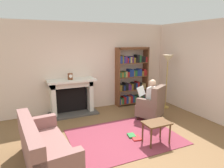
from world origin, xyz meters
The scene contains 13 objects.
ground centered at (0.00, 0.00, 0.00)m, with size 14.00×14.00×0.00m, color brown.
back_wall centered at (0.00, 2.55, 1.35)m, with size 5.60×0.10×2.70m, color beige.
side_wall_right centered at (2.65, 1.25, 1.35)m, with size 0.10×5.20×2.70m, color beige.
area_rug centered at (0.00, 0.30, 0.01)m, with size 2.40×1.80×0.01m, color brown.
fireplace centered at (-0.73, 2.30, 0.56)m, with size 1.41×0.64×1.06m.
mantel_clock centered at (-0.77, 2.20, 1.15)m, with size 0.14×0.14×0.18m.
bookshelf centered at (1.35, 2.33, 0.94)m, with size 1.12×0.32×1.94m.
armchair_reading centered at (1.17, 0.89, 0.42)m, with size 0.87×0.86×0.97m.
seated_reader centered at (1.11, 0.99, 0.62)m, with size 0.54×0.59×1.14m.
sofa_floral centered at (-1.76, -0.10, 0.32)m, with size 0.89×1.77×0.85m.
side_table centered at (0.49, -0.22, 0.40)m, with size 0.56×0.39×0.48m.
scattered_books centered at (0.18, 0.17, 0.03)m, with size 0.25×0.39×0.04m.
floor_lamp centered at (2.18, 1.55, 1.46)m, with size 0.32×0.32×1.72m.
Camera 1 is at (-1.95, -3.35, 2.15)m, focal length 31.51 mm.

